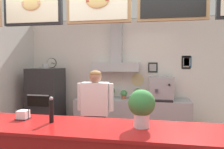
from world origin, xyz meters
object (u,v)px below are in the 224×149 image
Objects in this scene: pepper_grinder at (51,110)px; pizza_oven at (46,104)px; shop_worker at (95,117)px; potted_rosemary at (124,94)px; espresso_machine at (161,89)px; potted_basil at (138,93)px; potted_sage at (110,91)px; basil_vase at (142,106)px; napkin_holder at (23,115)px.

pizza_oven is at bearing 118.56° from pepper_grinder.
potted_rosemary is at bearing -104.58° from shop_worker.
shop_worker is at bearing -127.73° from espresso_machine.
potted_sage is at bearing -178.84° from potted_basil.
basil_vase is 2.68× the size of napkin_holder.
shop_worker is 5.80× the size of pepper_grinder.
espresso_machine is at bearing 84.15° from basil_vase.
potted_sage reaches higher than potted_basil.
shop_worker is 1.26m from pepper_grinder.
potted_rosemary is at bearing -2.14° from potted_sage.
shop_worker is 1.54m from potted_basil.
potted_rosemary is 1.32× the size of napkin_holder.
potted_sage is (1.37, 0.27, 0.29)m from pizza_oven.
espresso_machine is 1.31× the size of basil_vase.
potted_rosemary is (0.32, -0.01, -0.05)m from potted_sage.
potted_basil is (0.62, 0.01, -0.03)m from potted_sage.
shop_worker is at bearing -38.48° from pizza_oven.
shop_worker is at bearing -100.65° from potted_rosemary.
shop_worker reaches higher than napkin_holder.
basil_vase is (0.79, -1.19, 0.44)m from shop_worker.
basil_vase is at bearing 119.67° from shop_worker.
pizza_oven is 2.68m from pepper_grinder.
shop_worker is 1.42m from potted_sage.
potted_basil reaches higher than potted_rosemary.
pepper_grinder is (-0.73, -2.60, 0.17)m from potted_basil.
pepper_grinder is at bearing -179.97° from basil_vase.
potted_sage is at bearing 108.08° from basil_vase.
potted_basil is at bearing 1.16° from potted_sage.
basil_vase reaches higher than espresso_machine.
basil_vase is at bearing -2.69° from napkin_holder.
napkin_holder reaches higher than potted_rosemary.
basil_vase is at bearing -85.12° from potted_basil.
potted_rosemary is at bearing 8.66° from pizza_oven.
potted_rosemary is at bearing 177.91° from espresso_machine.
potted_rosemary is (0.26, 1.39, 0.17)m from shop_worker.
basil_vase is 1.33m from napkin_holder.
napkin_holder is at bearing -122.49° from espresso_machine.
pizza_oven is 6.12× the size of pepper_grinder.
potted_sage is (-1.11, 0.04, -0.09)m from espresso_machine.
napkin_holder reaches higher than potted_sage.
basil_vase is at bearing -78.39° from potted_rosemary.
pizza_oven reaches higher than potted_rosemary.
potted_basil is at bearing 4.53° from potted_rosemary.
pepper_grinder is (1.26, -2.32, 0.43)m from pizza_oven.
pepper_grinder is at bearing -115.41° from espresso_machine.
pepper_grinder is (-0.95, -0.00, -0.07)m from basil_vase.
shop_worker is (1.42, -1.13, 0.07)m from pizza_oven.
pizza_oven is 3.25m from basil_vase.
napkin_holder is at bearing 177.31° from basil_vase.
espresso_machine is at bearing -6.28° from potted_basil.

